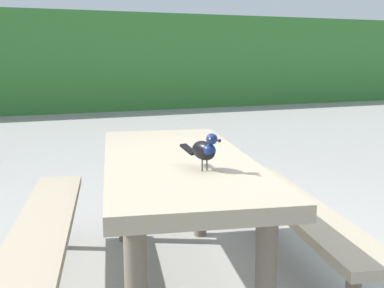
# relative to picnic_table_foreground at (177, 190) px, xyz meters

# --- Properties ---
(hedge_wall) EXTENTS (28.00, 1.87, 2.27)m
(hedge_wall) POSITION_rel_picnic_table_foreground_xyz_m (0.26, 9.29, 0.58)
(hedge_wall) COLOR #387A33
(hedge_wall) RESTS_ON ground
(picnic_table_foreground) EXTENTS (1.97, 2.00, 0.74)m
(picnic_table_foreground) POSITION_rel_picnic_table_foreground_xyz_m (0.00, 0.00, 0.00)
(picnic_table_foreground) COLOR gray
(picnic_table_foreground) RESTS_ON ground
(bird_grackle) EXTENTS (0.12, 0.28, 0.18)m
(bird_grackle) POSITION_rel_picnic_table_foreground_xyz_m (0.02, -0.35, 0.29)
(bird_grackle) COLOR black
(bird_grackle) RESTS_ON picnic_table_foreground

